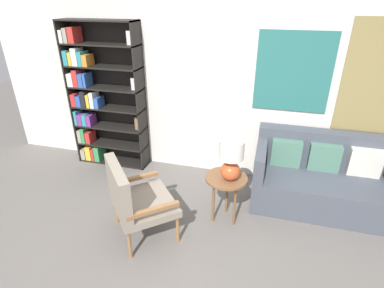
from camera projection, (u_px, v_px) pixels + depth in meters
The scene contains 7 objects.
ground_plane at pixel (156, 275), 2.80m from camera, with size 14.00×14.00×0.00m, color #66605B.
wall_back at pixel (212, 79), 3.94m from camera, with size 6.40×0.08×2.70m.
bookshelf at pixel (98, 97), 4.31m from camera, with size 1.09×0.30×2.08m.
armchair at pixel (133, 197), 3.06m from camera, with size 0.88×0.88×0.88m.
couch at pixel (321, 179), 3.67m from camera, with size 1.62×0.84×0.86m.
side_table at pixel (226, 183), 3.29m from camera, with size 0.46×0.46×0.57m.
table_lamp at pixel (231, 158), 3.11m from camera, with size 0.26×0.26×0.46m.
Camera 1 is at (0.84, -1.81, 2.34)m, focal length 28.00 mm.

